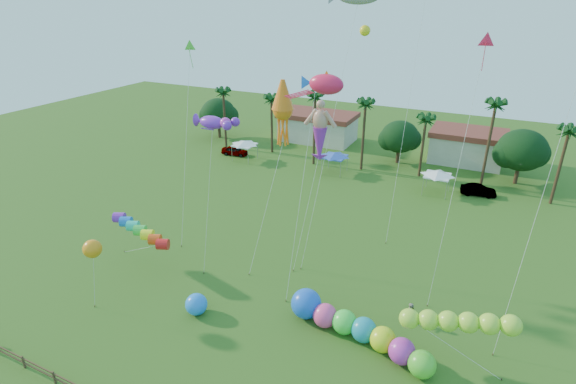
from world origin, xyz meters
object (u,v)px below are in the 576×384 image
at_px(spectator_b, 410,314).
at_px(blue_ball, 196,304).
at_px(car_a, 235,151).
at_px(car_b, 478,190).
at_px(caterpillar_inflatable, 354,327).

height_order(spectator_b, blue_ball, spectator_b).
bearing_deg(spectator_b, car_a, -164.62).
relative_size(car_b, blue_ball, 2.42).
height_order(caterpillar_inflatable, blue_ball, caterpillar_inflatable).
bearing_deg(car_b, car_a, 81.61).
relative_size(car_b, spectator_b, 2.39).
height_order(car_a, car_b, car_a).
relative_size(caterpillar_inflatable, blue_ball, 6.68).
height_order(car_b, blue_ball, blue_ball).
xyz_separation_m(car_b, blue_ball, (-17.86, -33.91, 0.18)).
relative_size(spectator_b, caterpillar_inflatable, 0.15).
xyz_separation_m(car_b, spectator_b, (-2.52, -27.67, 0.19)).
relative_size(car_a, blue_ball, 2.39).
height_order(car_b, caterpillar_inflatable, caterpillar_inflatable).
distance_m(car_a, caterpillar_inflatable, 42.63).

